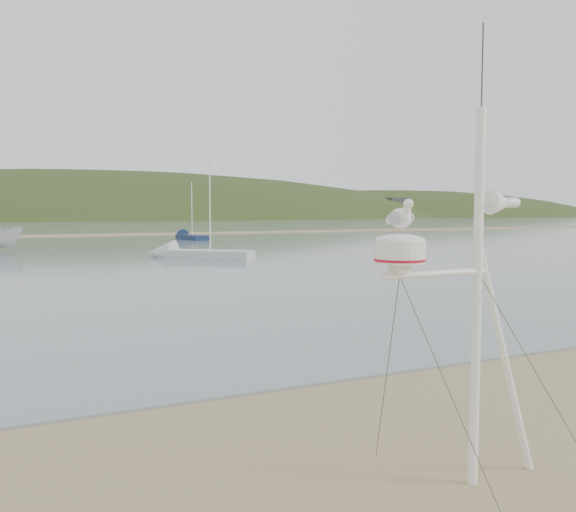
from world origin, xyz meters
name	(u,v)px	position (x,y,z in m)	size (l,w,h in m)	color
hill_ridge	(50,272)	(18.52, 235.00, -19.70)	(620.00, 180.00, 80.00)	#263516
far_cottages	(3,207)	(3.00, 196.00, 4.00)	(294.40, 6.30, 8.00)	silver
mast_rig	(474,378)	(4.44, -0.14, 1.21)	(2.22, 2.37, 5.02)	white
sailboat_blue_far	(185,237)	(17.85, 56.40, 0.30)	(2.45, 6.52, 6.35)	#142447
sailboat_white_near	(183,254)	(10.59, 32.27, 0.30)	(6.43, 5.89, 6.98)	silver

